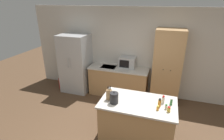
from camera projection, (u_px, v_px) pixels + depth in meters
wall_back at (145, 53)px, 5.10m from camera, size 7.20×0.06×2.60m
refrigerator at (76, 63)px, 5.48m from camera, size 0.85×0.76×1.81m
back_counter at (118, 81)px, 5.33m from camera, size 1.77×0.63×0.89m
pantry_cabinet at (167, 68)px, 4.74m from camera, size 0.74×0.58×2.08m
kitchen_island at (137, 121)px, 3.59m from camera, size 1.48×0.87×0.91m
microwave at (127, 62)px, 5.14m from camera, size 0.47×0.33×0.32m
knife_block at (109, 94)px, 3.47m from camera, size 0.10×0.08×0.30m
spice_bottle_tall_dark at (158, 108)px, 3.16m from camera, size 0.05×0.05×0.09m
spice_bottle_short_red at (159, 103)px, 3.24m from camera, size 0.06×0.06×0.17m
spice_bottle_amber_oil at (163, 100)px, 3.35m from camera, size 0.05×0.05×0.16m
spice_bottle_green_herb at (166, 107)px, 3.18m from camera, size 0.05×0.05×0.10m
spice_bottle_pale_salt at (171, 102)px, 3.30m from camera, size 0.05×0.05×0.14m
spice_bottle_orange_cap at (169, 109)px, 3.10m from camera, size 0.06×0.06×0.10m
kettle at (114, 98)px, 3.35m from camera, size 0.17×0.17×0.24m
fire_extinguisher at (60, 83)px, 5.78m from camera, size 0.10×0.10×0.44m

